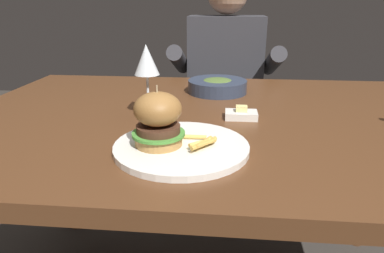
# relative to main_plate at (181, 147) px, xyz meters

# --- Properties ---
(dining_table) EXTENTS (1.45, 0.98, 0.74)m
(dining_table) POSITION_rel_main_plate_xyz_m (0.05, 0.26, -0.08)
(dining_table) COLOR #56331C
(dining_table) RESTS_ON ground
(main_plate) EXTENTS (0.29, 0.29, 0.01)m
(main_plate) POSITION_rel_main_plate_xyz_m (0.00, 0.00, 0.00)
(main_plate) COLOR white
(main_plate) RESTS_ON dining_table
(burger_sandwich) EXTENTS (0.11, 0.11, 0.13)m
(burger_sandwich) POSITION_rel_main_plate_xyz_m (-0.05, -0.01, 0.06)
(burger_sandwich) COLOR #B78447
(burger_sandwich) RESTS_ON main_plate
(fries_pile) EXTENTS (0.08, 0.09, 0.02)m
(fries_pile) POSITION_rel_main_plate_xyz_m (0.05, -0.01, 0.02)
(fries_pile) COLOR gold
(fries_pile) RESTS_ON main_plate
(wine_glass) EXTENTS (0.07, 0.07, 0.20)m
(wine_glass) POSITION_rel_main_plate_xyz_m (-0.12, 0.22, 0.14)
(wine_glass) COLOR silver
(wine_glass) RESTS_ON dining_table
(butter_dish) EXTENTS (0.09, 0.06, 0.04)m
(butter_dish) POSITION_rel_main_plate_xyz_m (0.14, 0.23, 0.00)
(butter_dish) COLOR white
(butter_dish) RESTS_ON dining_table
(soup_bowl) EXTENTS (0.21, 0.21, 0.05)m
(soup_bowl) POSITION_rel_main_plate_xyz_m (0.06, 0.51, 0.02)
(soup_bowl) COLOR #2D384C
(soup_bowl) RESTS_ON dining_table
(diner_person) EXTENTS (0.51, 0.36, 1.18)m
(diner_person) POSITION_rel_main_plate_xyz_m (0.09, 1.03, -0.18)
(diner_person) COLOR #282833
(diner_person) RESTS_ON ground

